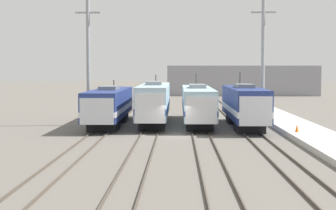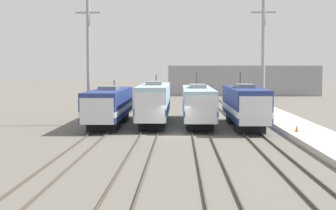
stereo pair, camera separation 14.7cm
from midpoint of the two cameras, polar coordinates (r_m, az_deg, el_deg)
The scene contains 14 objects.
ground_plane at distance 47.16m, azimuth 0.82°, elevation -3.15°, with size 400.00×400.00×0.00m, color #666059.
rail_pair_far_left at distance 47.65m, azimuth -7.11°, elevation -3.01°, with size 1.51×120.00×0.15m.
rail_pair_center_left at distance 47.22m, azimuth -1.84°, elevation -3.05°, with size 1.51×120.00×0.15m.
rail_pair_center_right at distance 47.19m, azimuth 3.49°, elevation -3.06°, with size 1.51×120.00×0.15m.
rail_pair_far_right at distance 47.57m, azimuth 8.77°, elevation -3.04°, with size 1.51×120.00×0.15m.
locomotive_far_left at distance 55.32m, azimuth -5.94°, elevation -0.04°, with size 3.14×17.61×4.42m.
locomotive_center_left at distance 56.58m, azimuth -1.33°, elevation 0.27°, with size 2.84×18.55×4.95m.
locomotive_center_right at distance 56.54m, azimuth 3.11°, elevation 0.12°, with size 2.94×19.50×5.15m.
locomotive_far_right at distance 53.86m, azimuth 7.88°, elevation -0.03°, with size 2.96×16.62×5.28m.
catenary_tower_left at distance 56.10m, azimuth -8.01°, elevation 4.56°, with size 2.46×0.37×12.64m.
catenary_tower_right at distance 55.99m, azimuth 9.71°, elevation 4.54°, with size 2.46×0.37×12.64m.
platform at distance 48.38m, azimuth 14.25°, elevation -2.82°, with size 4.00×120.00×0.44m.
traffic_cone at distance 47.21m, azimuth 13.05°, elevation -2.31°, with size 0.30×0.30×0.64m.
depot_building at distance 118.97m, azimuth 7.65°, elevation 2.48°, with size 31.21×8.15×6.21m.
Camera 2 is at (0.38, -46.82, 5.66)m, focal length 60.00 mm.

